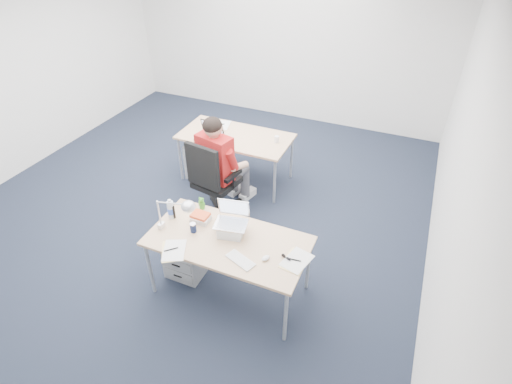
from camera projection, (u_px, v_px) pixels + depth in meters
floor at (190, 216)px, 5.40m from camera, size 7.00×7.00×0.00m
room at (175, 95)px, 4.39m from camera, size 6.02×7.02×2.80m
desk_near at (228, 243)px, 3.97m from camera, size 1.60×0.80×0.73m
desk_far at (235, 138)px, 5.73m from camera, size 1.60×0.80×0.73m
office_chair at (216, 195)px, 5.23m from camera, size 0.83×0.83×1.15m
seated_person at (224, 164)px, 5.14m from camera, size 0.55×0.84×1.40m
drawer_pedestal_near at (189, 250)px, 4.47m from camera, size 0.40×0.50×0.55m
drawer_pedestal_far at (204, 158)px, 6.08m from camera, size 0.40×0.50×0.55m
silver_laptop at (231, 221)px, 3.92m from camera, size 0.36×0.31×0.34m
wireless_keyboard at (240, 260)px, 3.71m from camera, size 0.32×0.22×0.01m
computer_mouse at (266, 258)px, 3.72m from camera, size 0.09×0.10×0.03m
headphones at (227, 229)px, 4.04m from camera, size 0.26×0.21×0.04m
can_koozie at (193, 228)px, 4.01m from camera, size 0.08×0.08×0.10m
water_bottle at (171, 209)px, 4.16m from camera, size 0.09×0.09×0.23m
bear_figurine at (202, 203)px, 4.30m from camera, size 0.09×0.08×0.15m
book_stack at (201, 218)px, 4.15m from camera, size 0.22×0.18×0.09m
cordless_phone at (173, 212)px, 4.17m from camera, size 0.05×0.04×0.16m
papers_left at (173, 251)px, 3.81m from camera, size 0.32×0.35×0.01m
papers_right at (296, 261)px, 3.70m from camera, size 0.27×0.34×0.01m
sunglasses at (286, 258)px, 3.72m from camera, size 0.12×0.09×0.03m
desk_lamp at (170, 213)px, 3.91m from camera, size 0.43×0.25×0.46m
dark_laptop at (208, 131)px, 5.54m from camera, size 0.36×0.35×0.25m
far_cup at (277, 139)px, 5.52m from camera, size 0.07×0.07×0.09m
far_papers at (221, 125)px, 5.96m from camera, size 0.30×0.36×0.01m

